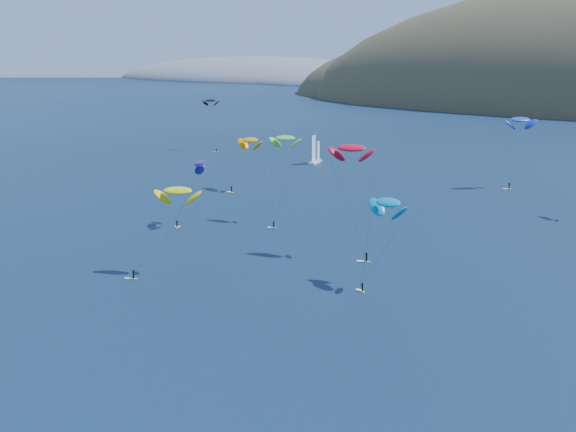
{
  "coord_description": "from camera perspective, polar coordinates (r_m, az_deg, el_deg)",
  "views": [
    {
      "loc": [
        72.83,
        -55.29,
        43.81
      ],
      "look_at": [
        -12.0,
        80.0,
        9.0
      ],
      "focal_mm": 50.0,
      "sensor_mm": 36.0,
      "label": 1
    }
  ],
  "objects": [
    {
      "name": "ground",
      "position": [
        101.4,
        -19.19,
        -14.03
      ],
      "size": [
        2800.0,
        2800.0,
        0.0
      ],
      "primitive_type": "plane",
      "color": "black",
      "rests_on": "ground"
    },
    {
      "name": "headland",
      "position": [
        958.78,
        -0.67,
        9.48
      ],
      "size": [
        460.0,
        250.0,
        60.0
      ],
      "color": "slate",
      "rests_on": "ground"
    },
    {
      "name": "sailboat",
      "position": [
        294.93,
        1.94,
        3.94
      ],
      "size": [
        9.79,
        8.39,
        11.88
      ],
      "rotation": [
        0.0,
        0.0,
        0.17
      ],
      "color": "white",
      "rests_on": "ground"
    },
    {
      "name": "kitesurfer_1",
      "position": [
        241.47,
        -2.72,
        5.41
      ],
      "size": [
        10.6,
        11.64,
        17.67
      ],
      "rotation": [
        0.0,
        0.0,
        -0.27
      ],
      "color": "#EAFD1C",
      "rests_on": "ground"
    },
    {
      "name": "kitesurfer_2",
      "position": [
        155.56,
        -7.87,
        1.79
      ],
      "size": [
        9.66,
        13.68,
        18.23
      ],
      "rotation": [
        0.0,
        0.0,
        0.42
      ],
      "color": "#EAFD1C",
      "rests_on": "ground"
    },
    {
      "name": "kitesurfer_3",
      "position": [
        198.76,
        -0.2,
        5.56
      ],
      "size": [
        8.43,
        12.59,
        22.76
      ],
      "rotation": [
        0.0,
        0.0,
        0.17
      ],
      "color": "#EAFD1C",
      "rests_on": "ground"
    },
    {
      "name": "kitesurfer_4",
      "position": [
        254.6,
        16.21,
        6.6
      ],
      "size": [
        10.33,
        10.33,
        23.46
      ],
      "rotation": [
        0.0,
        0.0,
        0.75
      ],
      "color": "#EAFD1C",
      "rests_on": "ground"
    },
    {
      "name": "kitesurfer_5",
      "position": [
        146.5,
        7.13,
        0.96
      ],
      "size": [
        10.44,
        11.59,
        17.91
      ],
      "rotation": [
        0.0,
        0.0,
        -0.47
      ],
      "color": "#EAFD1C",
      "rests_on": "ground"
    },
    {
      "name": "kitesurfer_9",
      "position": [
        167.0,
        4.54,
        4.83
      ],
      "size": [
        12.43,
        8.86,
        24.87
      ],
      "rotation": [
        0.0,
        0.0,
        0.24
      ],
      "color": "#EAFD1C",
      "rests_on": "ground"
    },
    {
      "name": "kitesurfer_10",
      "position": [
        195.15,
        -6.31,
        3.77
      ],
      "size": [
        8.37,
        11.87,
        17.58
      ],
      "rotation": [
        0.0,
        0.0,
        -0.93
      ],
      "color": "#EAFD1C",
      "rests_on": "ground"
    },
    {
      "name": "kitesurfer_12",
      "position": [
        333.8,
        -5.52,
        8.17
      ],
      "size": [
        10.99,
        8.19,
        22.14
      ],
      "rotation": [
        0.0,
        0.0,
        0.28
      ],
      "color": "#EAFD1C",
      "rests_on": "ground"
    }
  ]
}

